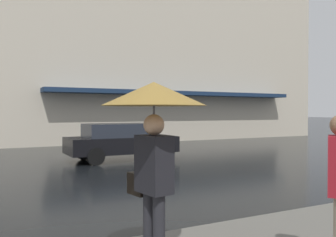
{
  "coord_description": "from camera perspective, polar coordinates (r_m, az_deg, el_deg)",
  "views": [
    {
      "loc": [
        -7.57,
        -3.94,
        1.85
      ],
      "look_at": [
        4.85,
        -10.39,
        1.6
      ],
      "focal_mm": 38.75,
      "sensor_mm": 36.0,
      "label": 1
    }
  ],
  "objects": [
    {
      "name": "haussmann_block_corner",
      "position": [
        31.29,
        -5.96,
        16.96
      ],
      "size": [
        17.05,
        23.46,
        21.34
      ],
      "color": "beige",
      "rests_on": "ground_plane"
    },
    {
      "name": "pedestrian_with_floral_umbrella",
      "position": [
        3.78,
        -2.3,
        0.19
      ],
      "size": [
        1.1,
        1.1,
        2.02
      ],
      "color": "black",
      "rests_on": "sidewalk_pavement"
    },
    {
      "name": "car_black",
      "position": [
        13.95,
        -7.47,
        -3.48
      ],
      "size": [
        1.85,
        4.1,
        1.41
      ],
      "color": "black",
      "rests_on": "ground_plane"
    }
  ]
}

